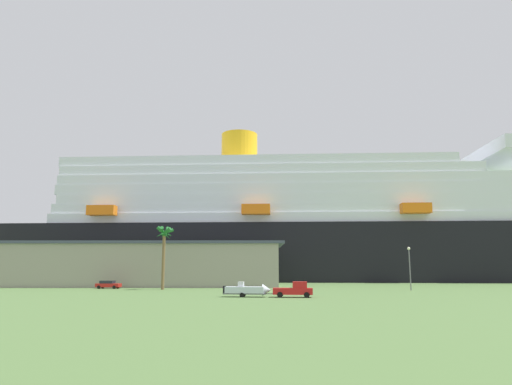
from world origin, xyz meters
The scene contains 9 objects.
ground_plane centered at (0.00, 30.00, 0.00)m, with size 600.00×600.00×0.00m, color #4C6B38.
cruise_ship centered at (23.21, 56.74, 15.41)m, with size 229.80×55.83×54.62m.
terminal_building centered at (-29.72, 23.55, 4.91)m, with size 69.97×26.28×9.78m.
pickup_truck centered at (1.73, -18.54, 1.04)m, with size 5.86×3.02×2.20m.
small_boat_on_trailer centered at (-4.70, -17.43, 0.96)m, with size 7.73×2.88×2.15m.
palm_tree centered at (-20.31, 4.75, 9.40)m, with size 3.67×3.27×12.18m.
street_lamp centered at (25.97, -0.38, 5.20)m, with size 0.56×0.56×7.98m.
parked_car_red_hatchback centered at (-31.76, 9.38, 0.83)m, with size 5.01×2.60×1.58m.
parked_car_silver_sedan centered at (-0.96, 13.78, 0.83)m, with size 4.64×2.65×1.58m.
Camera 1 is at (-7.45, -83.44, 4.23)m, focal length 31.54 mm.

